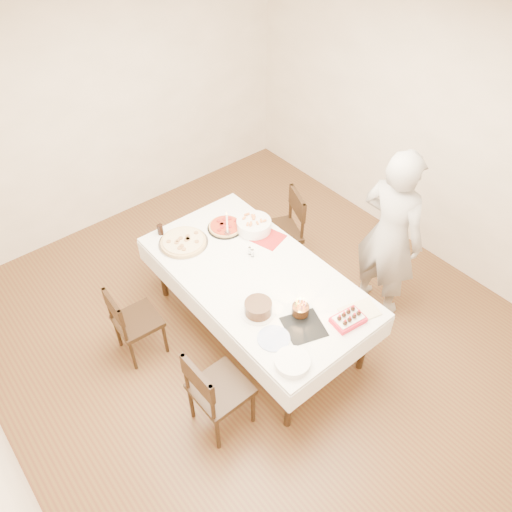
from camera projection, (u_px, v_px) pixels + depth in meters
floor at (256, 331)px, 4.83m from camera, size 5.00×5.00×0.00m
wall_back at (106, 108)px, 5.31m from camera, size 4.50×0.04×2.70m
wall_right at (430, 132)px, 4.95m from camera, size 0.04×5.00×2.70m
ceiling at (255, 50)px, 2.98m from camera, size 5.00×5.00×0.00m
dining_table at (256, 302)px, 4.60m from camera, size 1.86×2.41×0.75m
chair_right_savory at (278, 233)px, 5.19m from camera, size 0.61×0.61×0.92m
chair_left_savory at (137, 321)px, 4.41m from camera, size 0.43×0.43×0.80m
chair_left_dessert at (221, 389)px, 3.86m from camera, size 0.46×0.46×0.89m
person at (390, 236)px, 4.50m from camera, size 0.46×0.67×1.78m
pizza_white at (183, 242)px, 4.62m from camera, size 0.56×0.56×0.04m
pizza_pepperoni at (225, 227)px, 4.78m from camera, size 0.44×0.44×0.04m
red_placemat at (268, 238)px, 4.69m from camera, size 0.33×0.33×0.01m
pasta_bowl at (254, 225)px, 4.73m from camera, size 0.36×0.36×0.11m
taper_candle at (227, 224)px, 4.61m from camera, size 0.06×0.06×0.30m
shaker_pair at (252, 253)px, 4.48m from camera, size 0.09×0.09×0.08m
cola_glass at (160, 230)px, 4.70m from camera, size 0.06×0.06×0.10m
layer_cake at (258, 308)px, 3.99m from camera, size 0.29×0.29×0.11m
cake_board at (304, 327)px, 3.92m from camera, size 0.38×0.38×0.01m
birthday_cake at (301, 307)px, 3.96m from camera, size 0.14×0.14×0.14m
strawberry_box at (348, 319)px, 3.93m from camera, size 0.28×0.20×0.07m
box_lid at (360, 312)px, 4.03m from camera, size 0.34×0.27×0.03m
plate_stack at (292, 362)px, 3.65m from camera, size 0.33×0.33×0.06m
china_plate at (274, 338)px, 3.83m from camera, size 0.28×0.28×0.01m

